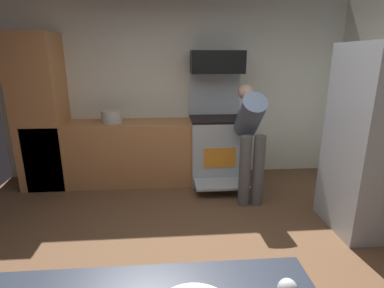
{
  "coord_description": "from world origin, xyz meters",
  "views": [
    {
      "loc": [
        -0.15,
        -2.25,
        1.8
      ],
      "look_at": [
        0.06,
        0.3,
        1.05
      ],
      "focal_mm": 28.04,
      "sensor_mm": 36.0,
      "label": 1
    }
  ],
  "objects_px": {
    "stock_pot": "(112,117)",
    "oven_range": "(216,147)",
    "microwave": "(217,62)",
    "person_cook": "(250,134)",
    "refrigerator": "(383,141)"
  },
  "relations": [
    {
      "from": "stock_pot",
      "to": "oven_range",
      "type": "bearing_deg",
      "value": -0.5
    },
    {
      "from": "oven_range",
      "to": "microwave",
      "type": "height_order",
      "value": "microwave"
    },
    {
      "from": "microwave",
      "to": "person_cook",
      "type": "xyz_separation_m",
      "value": [
        0.31,
        -0.79,
        -0.85
      ]
    },
    {
      "from": "oven_range",
      "to": "microwave",
      "type": "xyz_separation_m",
      "value": [
        0.0,
        0.09,
        1.21
      ]
    },
    {
      "from": "person_cook",
      "to": "refrigerator",
      "type": "bearing_deg",
      "value": -32.39
    },
    {
      "from": "refrigerator",
      "to": "oven_range",
      "type": "bearing_deg",
      "value": 135.77
    },
    {
      "from": "microwave",
      "to": "stock_pot",
      "type": "xyz_separation_m",
      "value": [
        -1.49,
        -0.08,
        -0.74
      ]
    },
    {
      "from": "stock_pot",
      "to": "person_cook",
      "type": "bearing_deg",
      "value": -21.55
    },
    {
      "from": "person_cook",
      "to": "stock_pot",
      "type": "relative_size",
      "value": 4.98
    },
    {
      "from": "person_cook",
      "to": "stock_pot",
      "type": "distance_m",
      "value": 1.94
    },
    {
      "from": "microwave",
      "to": "refrigerator",
      "type": "relative_size",
      "value": 0.38
    },
    {
      "from": "oven_range",
      "to": "refrigerator",
      "type": "xyz_separation_m",
      "value": [
        1.48,
        -1.44,
        0.45
      ]
    },
    {
      "from": "microwave",
      "to": "stock_pot",
      "type": "distance_m",
      "value": 1.67
    },
    {
      "from": "oven_range",
      "to": "person_cook",
      "type": "xyz_separation_m",
      "value": [
        0.31,
        -0.7,
        0.36
      ]
    },
    {
      "from": "microwave",
      "to": "person_cook",
      "type": "bearing_deg",
      "value": -68.83
    }
  ]
}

